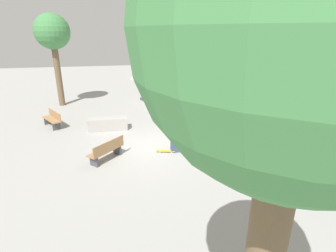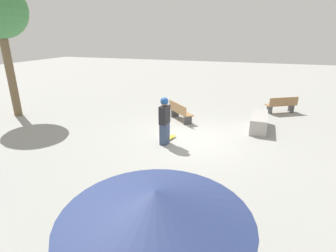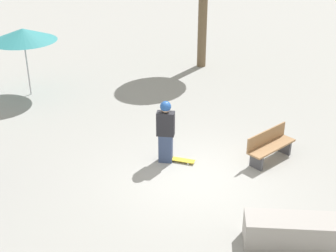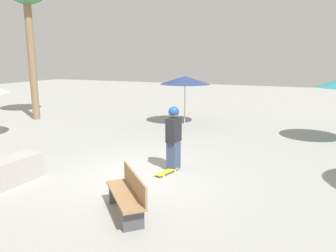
{
  "view_description": "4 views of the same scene",
  "coord_description": "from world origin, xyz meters",
  "px_view_note": "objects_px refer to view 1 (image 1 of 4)",
  "views": [
    {
      "loc": [
        1.68,
        10.66,
        4.87
      ],
      "look_at": [
        -0.35,
        1.04,
        1.29
      ],
      "focal_mm": 28.0,
      "sensor_mm": 36.0,
      "label": 1
    },
    {
      "loc": [
        -9.22,
        -2.25,
        3.9
      ],
      "look_at": [
        -0.73,
        0.6,
        0.72
      ],
      "focal_mm": 28.0,
      "sensor_mm": 36.0,
      "label": 2
    },
    {
      "loc": [
        -0.08,
        -10.37,
        6.49
      ],
      "look_at": [
        -0.64,
        0.35,
        1.26
      ],
      "focal_mm": 50.0,
      "sensor_mm": 36.0,
      "label": 3
    },
    {
      "loc": [
        7.28,
        4.13,
        3.05
      ],
      "look_at": [
        -0.62,
        0.61,
        1.24
      ],
      "focal_mm": 35.0,
      "sensor_mm": 36.0,
      "label": 4
    }
  ],
  "objects_px": {
    "shade_umbrella_white": "(150,74)",
    "palm_tree_left": "(299,43)",
    "shade_umbrella_navy": "(281,89)",
    "palm_tree_right": "(52,34)",
    "bench_far": "(107,150)",
    "palm_tree_far_back": "(203,6)",
    "concrete_ledge": "(108,124)",
    "skateboard": "(166,151)",
    "skater_main": "(175,131)",
    "bench_near": "(53,119)"
  },
  "relations": [
    {
      "from": "palm_tree_right",
      "to": "bench_far",
      "type": "bearing_deg",
      "value": 108.92
    },
    {
      "from": "shade_umbrella_white",
      "to": "palm_tree_far_back",
      "type": "distance_m",
      "value": 6.17
    },
    {
      "from": "skater_main",
      "to": "bench_far",
      "type": "relative_size",
      "value": 1.23
    },
    {
      "from": "skateboard",
      "to": "bench_far",
      "type": "bearing_deg",
      "value": 20.76
    },
    {
      "from": "palm_tree_far_back",
      "to": "skateboard",
      "type": "bearing_deg",
      "value": 63.69
    },
    {
      "from": "skateboard",
      "to": "palm_tree_right",
      "type": "height_order",
      "value": "palm_tree_right"
    },
    {
      "from": "palm_tree_left",
      "to": "palm_tree_right",
      "type": "bearing_deg",
      "value": -74.0
    },
    {
      "from": "bench_near",
      "to": "palm_tree_right",
      "type": "relative_size",
      "value": 0.27
    },
    {
      "from": "concrete_ledge",
      "to": "palm_tree_left",
      "type": "height_order",
      "value": "palm_tree_left"
    },
    {
      "from": "skateboard",
      "to": "shade_umbrella_white",
      "type": "xyz_separation_m",
      "value": [
        -0.56,
        -8.36,
        1.95
      ]
    },
    {
      "from": "concrete_ledge",
      "to": "skater_main",
      "type": "bearing_deg",
      "value": 130.5
    },
    {
      "from": "palm_tree_right",
      "to": "skateboard",
      "type": "bearing_deg",
      "value": 122.06
    },
    {
      "from": "shade_umbrella_navy",
      "to": "palm_tree_right",
      "type": "relative_size",
      "value": 0.39
    },
    {
      "from": "shade_umbrella_navy",
      "to": "palm_tree_left",
      "type": "bearing_deg",
      "value": 54.85
    },
    {
      "from": "palm_tree_left",
      "to": "palm_tree_right",
      "type": "height_order",
      "value": "palm_tree_left"
    },
    {
      "from": "palm_tree_left",
      "to": "palm_tree_far_back",
      "type": "distance_m",
      "value": 18.4
    },
    {
      "from": "shade_umbrella_navy",
      "to": "palm_tree_far_back",
      "type": "relative_size",
      "value": 0.29
    },
    {
      "from": "skater_main",
      "to": "concrete_ledge",
      "type": "height_order",
      "value": "skater_main"
    },
    {
      "from": "skater_main",
      "to": "bench_near",
      "type": "distance_m",
      "value": 7.21
    },
    {
      "from": "concrete_ledge",
      "to": "palm_tree_far_back",
      "type": "height_order",
      "value": "palm_tree_far_back"
    },
    {
      "from": "palm_tree_right",
      "to": "shade_umbrella_navy",
      "type": "bearing_deg",
      "value": 150.42
    },
    {
      "from": "bench_near",
      "to": "palm_tree_far_back",
      "type": "bearing_deg",
      "value": -93.85
    },
    {
      "from": "shade_umbrella_white",
      "to": "palm_tree_far_back",
      "type": "xyz_separation_m",
      "value": [
        -4.05,
        -0.97,
        4.55
      ]
    },
    {
      "from": "bench_far",
      "to": "palm_tree_far_back",
      "type": "xyz_separation_m",
      "value": [
        -7.05,
        -9.58,
        6.13
      ]
    },
    {
      "from": "skater_main",
      "to": "palm_tree_far_back",
      "type": "xyz_separation_m",
      "value": [
        -4.22,
        -9.35,
        5.6
      ]
    },
    {
      "from": "skater_main",
      "to": "palm_tree_right",
      "type": "relative_size",
      "value": 0.3
    },
    {
      "from": "concrete_ledge",
      "to": "palm_tree_left",
      "type": "relative_size",
      "value": 0.33
    },
    {
      "from": "shade_umbrella_white",
      "to": "palm_tree_left",
      "type": "height_order",
      "value": "palm_tree_left"
    },
    {
      "from": "shade_umbrella_navy",
      "to": "bench_near",
      "type": "bearing_deg",
      "value": -11.1
    },
    {
      "from": "bench_near",
      "to": "palm_tree_right",
      "type": "height_order",
      "value": "palm_tree_right"
    },
    {
      "from": "shade_umbrella_navy",
      "to": "shade_umbrella_white",
      "type": "xyz_separation_m",
      "value": [
        5.98,
        -6.34,
        -0.03
      ]
    },
    {
      "from": "shade_umbrella_navy",
      "to": "palm_tree_far_back",
      "type": "height_order",
      "value": "palm_tree_far_back"
    },
    {
      "from": "palm_tree_left",
      "to": "bench_far",
      "type": "bearing_deg",
      "value": -77.46
    },
    {
      "from": "palm_tree_left",
      "to": "concrete_ledge",
      "type": "bearing_deg",
      "value": -81.34
    },
    {
      "from": "skateboard",
      "to": "shade_umbrella_white",
      "type": "distance_m",
      "value": 8.6
    },
    {
      "from": "shade_umbrella_navy",
      "to": "palm_tree_right",
      "type": "distance_m",
      "value": 14.17
    },
    {
      "from": "concrete_ledge",
      "to": "bench_far",
      "type": "distance_m",
      "value": 3.52
    },
    {
      "from": "bench_near",
      "to": "palm_tree_far_back",
      "type": "relative_size",
      "value": 0.2
    },
    {
      "from": "skater_main",
      "to": "shade_umbrella_navy",
      "type": "distance_m",
      "value": 6.56
    },
    {
      "from": "bench_near",
      "to": "shade_umbrella_white",
      "type": "height_order",
      "value": "shade_umbrella_white"
    },
    {
      "from": "shade_umbrella_white",
      "to": "palm_tree_left",
      "type": "bearing_deg",
      "value": 85.77
    },
    {
      "from": "skateboard",
      "to": "bench_far",
      "type": "height_order",
      "value": "bench_far"
    },
    {
      "from": "shade_umbrella_white",
      "to": "palm_tree_right",
      "type": "xyz_separation_m",
      "value": [
        6.13,
        -0.53,
        2.68
      ]
    },
    {
      "from": "bench_far",
      "to": "palm_tree_far_back",
      "type": "height_order",
      "value": "palm_tree_far_back"
    },
    {
      "from": "concrete_ledge",
      "to": "shade_umbrella_white",
      "type": "height_order",
      "value": "shade_umbrella_white"
    },
    {
      "from": "bench_far",
      "to": "shade_umbrella_navy",
      "type": "relative_size",
      "value": 0.63
    },
    {
      "from": "concrete_ledge",
      "to": "palm_tree_right",
      "type": "relative_size",
      "value": 0.34
    },
    {
      "from": "bench_far",
      "to": "palm_tree_far_back",
      "type": "bearing_deg",
      "value": 9.02
    },
    {
      "from": "skateboard",
      "to": "palm_tree_left",
      "type": "relative_size",
      "value": 0.13
    },
    {
      "from": "skater_main",
      "to": "palm_tree_right",
      "type": "distance_m",
      "value": 11.36
    }
  ]
}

